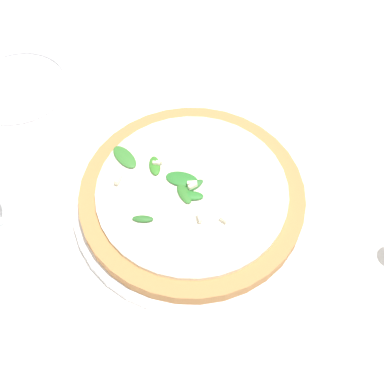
# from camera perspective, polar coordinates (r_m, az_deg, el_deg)

# --- Properties ---
(ground_plane) EXTENTS (6.00, 6.00, 0.00)m
(ground_plane) POSITION_cam_1_polar(r_m,az_deg,el_deg) (0.72, 0.37, 1.09)
(ground_plane) COLOR silver
(pizza_arugula_main) EXTENTS (0.31, 0.31, 0.05)m
(pizza_arugula_main) POSITION_cam_1_polar(r_m,az_deg,el_deg) (0.68, -0.02, -0.60)
(pizza_arugula_main) COLOR white
(pizza_arugula_main) RESTS_ON ground_plane
(side_plate_white) EXTENTS (0.16, 0.16, 0.02)m
(side_plate_white) POSITION_cam_1_polar(r_m,az_deg,el_deg) (0.86, -18.05, 10.58)
(side_plate_white) COLOR white
(side_plate_white) RESTS_ON ground_plane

